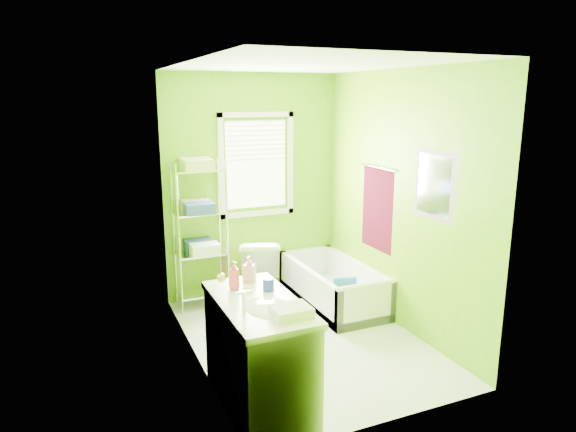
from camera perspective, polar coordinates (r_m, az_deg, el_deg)
name	(u,v)px	position (r m, az deg, el deg)	size (l,w,h in m)	color
ground	(303,338)	(5.21, 1.71, -13.44)	(2.90, 2.90, 0.00)	silver
room_envelope	(304,184)	(4.72, 1.84, 3.60)	(2.14, 2.94, 2.62)	#639C07
window	(256,159)	(6.04, -3.53, 6.29)	(0.92, 0.05, 1.22)	white
door	(229,293)	(3.61, -6.52, -8.54)	(0.09, 0.80, 2.00)	white
right_wall_decor	(398,200)	(5.27, 12.15, 1.79)	(0.04, 1.48, 1.17)	#470819
bathtub	(334,291)	(5.98, 5.12, -8.25)	(0.70, 1.51, 0.49)	white
toilet	(260,270)	(5.92, -3.14, -6.02)	(0.44, 0.77, 0.78)	white
vanity	(259,350)	(4.03, -3.21, -14.62)	(0.58, 1.13, 1.08)	white
wire_shelf_unit	(201,217)	(5.74, -9.68, -0.16)	(0.57, 0.45, 1.68)	silver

